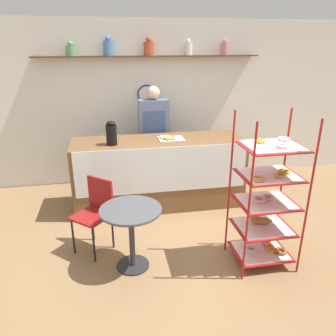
# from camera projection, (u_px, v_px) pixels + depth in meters

# --- Properties ---
(ground_plane) EXTENTS (14.00, 14.00, 0.00)m
(ground_plane) POSITION_uv_depth(u_px,v_px,m) (174.00, 245.00, 4.03)
(ground_plane) COLOR olive
(back_wall) EXTENTS (10.00, 0.30, 2.70)m
(back_wall) POSITION_uv_depth(u_px,v_px,m) (149.00, 103.00, 5.58)
(back_wall) COLOR white
(back_wall) RESTS_ON ground_plane
(display_counter) EXTENTS (2.49, 0.76, 1.02)m
(display_counter) POSITION_uv_depth(u_px,v_px,m) (159.00, 172.00, 4.90)
(display_counter) COLOR brown
(display_counter) RESTS_ON ground_plane
(pastry_rack) EXTENTS (0.65, 0.55, 1.69)m
(pastry_rack) POSITION_uv_depth(u_px,v_px,m) (266.00, 202.00, 3.49)
(pastry_rack) COLOR #A51919
(pastry_rack) RESTS_ON ground_plane
(person_worker) EXTENTS (0.48, 0.23, 1.71)m
(person_worker) POSITION_uv_depth(u_px,v_px,m) (154.00, 135.00, 5.28)
(person_worker) COLOR #282833
(person_worker) RESTS_ON ground_plane
(cafe_table) EXTENTS (0.65, 0.65, 0.72)m
(cafe_table) POSITION_uv_depth(u_px,v_px,m) (131.00, 224.00, 3.47)
(cafe_table) COLOR #262628
(cafe_table) RESTS_ON ground_plane
(cafe_chair) EXTENTS (0.54, 0.54, 0.87)m
(cafe_chair) POSITION_uv_depth(u_px,v_px,m) (96.00, 207.00, 3.81)
(cafe_chair) COLOR black
(cafe_chair) RESTS_ON ground_plane
(coffee_carafe) EXTENTS (0.15, 0.15, 0.33)m
(coffee_carafe) POSITION_uv_depth(u_px,v_px,m) (111.00, 133.00, 4.44)
(coffee_carafe) COLOR black
(coffee_carafe) RESTS_ON display_counter
(donut_tray_counter) EXTENTS (0.37, 0.28, 0.05)m
(donut_tray_counter) POSITION_uv_depth(u_px,v_px,m) (169.00, 138.00, 4.74)
(donut_tray_counter) COLOR silver
(donut_tray_counter) RESTS_ON display_counter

